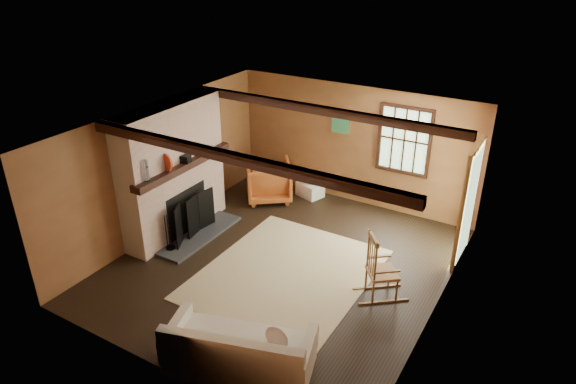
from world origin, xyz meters
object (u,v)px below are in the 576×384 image
Objects in this scene: sofa at (239,354)px; laundry_basket at (310,189)px; rocking_chair at (380,271)px; armchair at (269,180)px; fireplace at (174,176)px.

laundry_basket is at bearing 91.58° from sofa.
rocking_chair is 1.18× the size of armchair.
rocking_chair is 2.48m from sofa.
fireplace is 1.22× the size of sofa.
rocking_chair is at bearing -44.55° from laundry_basket.
rocking_chair reaches higher than sofa.
sofa is (-0.92, -2.29, -0.18)m from rocking_chair.
rocking_chair is at bearing 0.38° from fireplace.
laundry_basket is (-1.56, 4.74, -0.11)m from sofa.
armchair is at bearing 101.49° from sofa.
armchair is (0.73, 1.93, -0.69)m from fireplace.
laundry_basket is at bearing 60.24° from fireplace.
armchair is (-0.68, -0.54, 0.26)m from laundry_basket.
laundry_basket is (-2.48, 2.45, -0.30)m from rocking_chair.
laundry_basket is at bearing 6.56° from rocking_chair.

